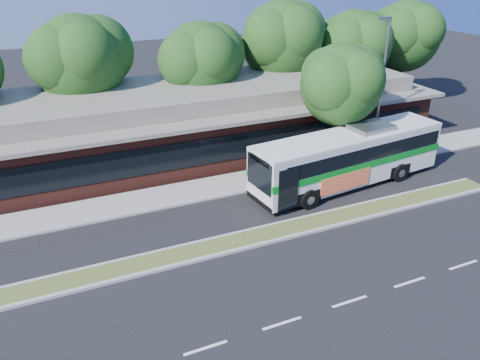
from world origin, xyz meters
The scene contains 12 objects.
ground centered at (0.00, 0.00, 0.00)m, with size 120.00×120.00×0.00m, color black.
median_strip centered at (0.00, 0.60, 0.07)m, with size 26.00×1.10×0.15m, color #445323.
sidewalk centered at (0.00, 6.40, 0.06)m, with size 44.00×2.60×0.12m, color gray.
plaza_building centered at (0.00, 12.99, 2.13)m, with size 33.20×11.20×4.45m.
lamp_post centered at (9.56, 6.00, 4.90)m, with size 0.93×0.18×9.07m.
tree_bg_b centered at (-6.57, 16.14, 6.14)m, with size 6.69×6.00×9.00m.
tree_bg_c centered at (1.40, 15.13, 5.59)m, with size 6.24×5.60×8.26m.
tree_bg_d centered at (8.45, 16.15, 6.42)m, with size 6.91×6.20×9.37m.
tree_bg_e centered at (14.42, 15.14, 5.74)m, with size 6.47×5.80×8.50m.
tree_bg_f centered at (20.43, 16.14, 6.06)m, with size 6.69×6.00×8.92m.
transit_bus centered at (6.06, 3.80, 1.91)m, with size 12.44×4.00×3.44m.
sidewalk_tree centered at (7.01, 6.22, 5.47)m, with size 5.39×4.83×7.77m.
Camera 1 is at (-9.73, -16.50, 12.27)m, focal length 35.00 mm.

